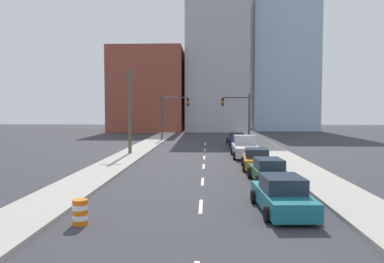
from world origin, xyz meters
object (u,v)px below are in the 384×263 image
Objects in this scene: sedan_green at (269,172)px; traffic_signal_left at (169,111)px; traffic_signal_right at (241,111)px; traffic_barrel at (80,212)px; utility_pole_left_mid at (130,111)px; sedan_blue at (236,139)px; sedan_navy at (240,143)px; sedan_teal at (282,196)px; sedan_orange at (256,159)px; pickup_truck_silver at (245,148)px.

traffic_signal_left is at bearing 103.95° from sedan_green.
traffic_barrel is at bearing -104.00° from traffic_signal_right.
sedan_blue is (10.97, 11.42, -3.54)m from utility_pole_left_mid.
sedan_green is at bearing 45.12° from traffic_barrel.
sedan_navy is at bearing -95.88° from traffic_signal_right.
sedan_green is (10.99, -13.21, -3.55)m from utility_pole_left_mid.
sedan_teal is at bearing 14.95° from traffic_barrel.
traffic_signal_right reaches higher than sedan_blue.
sedan_blue is at bearing -102.77° from traffic_signal_right.
sedan_teal is at bearing -76.66° from traffic_signal_left.
sedan_teal is (8.36, -35.28, -3.38)m from traffic_signal_left.
utility_pole_left_mid is at bearing 147.30° from sedan_orange.
traffic_signal_left is 1.10× the size of pickup_truck_silver.
traffic_signal_left is 1.30× the size of sedan_blue.
sedan_navy is at bearing 85.93° from sedan_teal.
sedan_teal is 11.58m from sedan_orange.
sedan_blue is at bearing 91.04° from sedan_navy.
utility_pole_left_mid is 12.81m from sedan_navy.
sedan_orange is 19.33m from sedan_blue.
sedan_teal is at bearing -61.62° from utility_pole_left_mid.
utility_pole_left_mid reaches higher than traffic_barrel.
pickup_truck_silver reaches higher than sedan_teal.
sedan_navy is at bearing -93.55° from sedan_blue.
traffic_barrel is 16.02m from sedan_orange.
sedan_navy is at bearing -49.11° from traffic_signal_left.
traffic_barrel is 0.17× the size of pickup_truck_silver.
traffic_barrel is 0.20× the size of sedan_orange.
pickup_truck_silver is (8.17, 20.43, 0.32)m from traffic_barrel.
sedan_orange is (-1.00, -23.71, -3.39)m from traffic_signal_right.
utility_pole_left_mid reaches higher than sedan_green.
traffic_barrel is 22.00m from pickup_truck_silver.
traffic_signal_right is 1.10× the size of pickup_truck_silver.
sedan_teal reaches higher than sedan_navy.
sedan_green is (8.35, 8.39, 0.18)m from traffic_barrel.
sedan_blue is at bearing 89.32° from pickup_truck_silver.
sedan_green is at bearing -91.92° from traffic_signal_right.
traffic_barrel is 0.20× the size of sedan_navy.
pickup_truck_silver is at bearing 87.91° from sedan_green.
traffic_signal_left is 36.42m from sedan_teal.
traffic_signal_left is 1.33× the size of sedan_green.
pickup_truck_silver is (10.80, -1.17, -3.41)m from utility_pole_left_mid.
sedan_blue is at bearing 46.15° from utility_pole_left_mid.
sedan_teal is 1.02× the size of sedan_orange.
utility_pole_left_mid is 1.72× the size of sedan_teal.
utility_pole_left_mid is at bearing -127.13° from traffic_signal_right.
traffic_barrel is (-9.32, -37.39, -3.59)m from traffic_signal_right.
sedan_teal is 0.83× the size of pickup_truck_silver.
sedan_teal is (-1.43, -35.28, -3.38)m from traffic_signal_right.
sedan_navy is 5.73m from sedan_blue.
traffic_signal_right is at bearing 85.12° from sedan_green.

